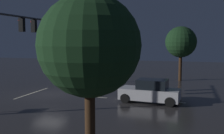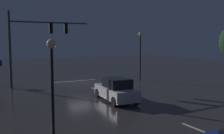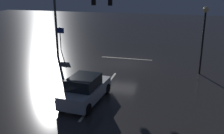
{
  "view_description": "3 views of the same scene",
  "coord_description": "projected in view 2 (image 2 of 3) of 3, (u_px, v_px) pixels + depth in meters",
  "views": [
    {
      "loc": [
        19.54,
        11.34,
        4.48
      ],
      "look_at": [
        -0.7,
        5.31,
        2.38
      ],
      "focal_mm": 42.53,
      "sensor_mm": 36.0,
      "label": 1
    },
    {
      "loc": [
        9.78,
        24.92,
        4.45
      ],
      "look_at": [
        -0.95,
        5.21,
        2.13
      ],
      "focal_mm": 41.31,
      "sensor_mm": 36.0,
      "label": 2
    },
    {
      "loc": [
        -4.87,
        22.91,
        7.16
      ],
      "look_at": [
        -0.82,
        7.22,
        1.95
      ],
      "focal_mm": 42.77,
      "sensor_mm": 36.0,
      "label": 3
    }
  ],
  "objects": [
    {
      "name": "street_lamp_right_kerb",
      "position": [
        52.0,
        67.0,
        11.96
      ],
      "size": [
        0.44,
        0.44,
        4.52
      ],
      "color": "black",
      "rests_on": "ground_plane"
    },
    {
      "name": "street_lamp_left_kerb",
      "position": [
        140.0,
        47.0,
        28.5
      ],
      "size": [
        0.44,
        0.44,
        5.36
      ],
      "color": "black",
      "rests_on": "ground_plane"
    },
    {
      "name": "traffic_signal_assembly",
      "position": [
        36.0,
        37.0,
        24.74
      ],
      "size": [
        7.79,
        0.47,
        7.17
      ],
      "color": "#383A3D",
      "rests_on": "ground_plane"
    },
    {
      "name": "lane_dash_near",
      "position": [
        198.0,
        130.0,
        12.9
      ],
      "size": [
        0.16,
        2.2,
        0.01
      ],
      "primitive_type": "cube",
      "rotation": [
        0.0,
        0.0,
        1.57
      ],
      "color": "beige",
      "rests_on": "ground_plane"
    },
    {
      "name": "stop_bar",
      "position": [
        75.0,
        81.0,
        28.31
      ],
      "size": [
        5.0,
        0.16,
        0.01
      ],
      "primitive_type": "cube",
      "color": "beige",
      "rests_on": "ground_plane"
    },
    {
      "name": "ground_plane",
      "position": [
        80.0,
        83.0,
        26.88
      ],
      "size": [
        80.0,
        80.0,
        0.0
      ],
      "primitive_type": "plane",
      "color": "#2D2B2B"
    },
    {
      "name": "lane_dash_mid",
      "position": [
        133.0,
        104.0,
        18.14
      ],
      "size": [
        0.16,
        2.2,
        0.01
      ],
      "primitive_type": "cube",
      "rotation": [
        0.0,
        0.0,
        1.57
      ],
      "color": "beige",
      "rests_on": "ground_plane"
    },
    {
      "name": "car_approaching",
      "position": [
        116.0,
        90.0,
        19.05
      ],
      "size": [
        2.21,
        4.48,
        1.7
      ],
      "color": "#B7B7BC",
      "rests_on": "ground_plane"
    },
    {
      "name": "lane_dash_far",
      "position": [
        96.0,
        90.0,
        23.39
      ],
      "size": [
        0.16,
        2.2,
        0.01
      ],
      "primitive_type": "cube",
      "rotation": [
        0.0,
        0.0,
        1.57
      ],
      "color": "beige",
      "rests_on": "ground_plane"
    }
  ]
}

